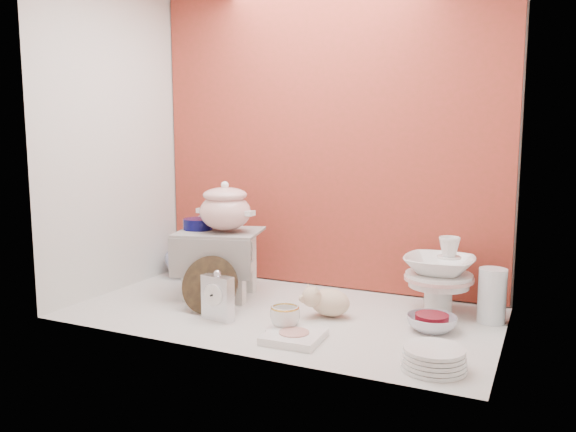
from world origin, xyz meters
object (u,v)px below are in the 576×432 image
object	(u,v)px
gold_rim_teacup	(285,317)
floral_platter	(210,247)
crystal_bowl	(432,323)
porcelain_tower	(439,275)
step_stool	(220,264)
blue_white_vase	(188,253)
mantel_clock	(218,296)
dinner_plate_stack	(434,358)
soup_tureen	(225,207)
plush_pig	(330,302)

from	to	relation	value
gold_rim_teacup	floral_platter	bearing A→B (deg)	142.18
crystal_bowl	porcelain_tower	bearing A→B (deg)	94.90
step_stool	blue_white_vase	xyz separation A→B (m)	(-0.37, 0.27, -0.03)
blue_white_vase	mantel_clock	distance (m)	0.79
floral_platter	porcelain_tower	distance (m)	1.18
mantel_clock	gold_rim_teacup	distance (m)	0.32
blue_white_vase	porcelain_tower	world-z (taller)	porcelain_tower
blue_white_vase	dinner_plate_stack	world-z (taller)	blue_white_vase
blue_white_vase	mantel_clock	world-z (taller)	blue_white_vase
mantel_clock	porcelain_tower	world-z (taller)	porcelain_tower
soup_tureen	mantel_clock	bearing A→B (deg)	-65.35
blue_white_vase	mantel_clock	bearing A→B (deg)	-46.24
step_stool	floral_platter	xyz separation A→B (m)	(-0.20, 0.22, 0.02)
mantel_clock	dinner_plate_stack	distance (m)	0.92
mantel_clock	gold_rim_teacup	xyz separation A→B (m)	(0.31, -0.01, -0.05)
floral_platter	dinner_plate_stack	bearing A→B (deg)	-27.03
mantel_clock	dinner_plate_stack	bearing A→B (deg)	1.18
porcelain_tower	dinner_plate_stack	bearing A→B (deg)	-80.71
floral_platter	blue_white_vase	xyz separation A→B (m)	(-0.18, 0.05, -0.05)
step_stool	gold_rim_teacup	bearing A→B (deg)	-47.69
soup_tureen	crystal_bowl	bearing A→B (deg)	-2.34
floral_platter	blue_white_vase	world-z (taller)	floral_platter
step_stool	plush_pig	size ratio (longest dim) A/B	1.73
soup_tureen	gold_rim_teacup	size ratio (longest dim) A/B	2.37
mantel_clock	crystal_bowl	world-z (taller)	mantel_clock
crystal_bowl	porcelain_tower	xyz separation A→B (m)	(-0.02, 0.24, 0.14)
blue_white_vase	gold_rim_teacup	distance (m)	1.04
blue_white_vase	gold_rim_teacup	size ratio (longest dim) A/B	2.19
floral_platter	plush_pig	size ratio (longest dim) A/B	1.66
step_stool	gold_rim_teacup	size ratio (longest dim) A/B	3.23
step_stool	dinner_plate_stack	xyz separation A→B (m)	(1.08, -0.43, -0.12)
step_stool	blue_white_vase	distance (m)	0.46
mantel_clock	blue_white_vase	bearing A→B (deg)	143.18
mantel_clock	floral_platter	bearing A→B (deg)	134.85
step_stool	soup_tureen	bearing A→B (deg)	-38.04
blue_white_vase	porcelain_tower	xyz separation A→B (m)	(1.36, -0.10, 0.04)
blue_white_vase	crystal_bowl	bearing A→B (deg)	-13.49
porcelain_tower	gold_rim_teacup	bearing A→B (deg)	-135.64
step_stool	plush_pig	distance (m)	0.59
soup_tureen	blue_white_vase	size ratio (longest dim) A/B	1.08
plush_pig	crystal_bowl	bearing A→B (deg)	-15.49
blue_white_vase	porcelain_tower	bearing A→B (deg)	-4.00
plush_pig	crystal_bowl	distance (m)	0.42
step_stool	porcelain_tower	distance (m)	1.00
plush_pig	crystal_bowl	xyz separation A→B (m)	(0.42, 0.01, -0.03)
soup_tureen	gold_rim_teacup	world-z (taller)	soup_tureen
gold_rim_teacup	dinner_plate_stack	world-z (taller)	gold_rim_teacup
dinner_plate_stack	porcelain_tower	size ratio (longest dim) A/B	0.63
floral_platter	dinner_plate_stack	distance (m)	1.44
step_stool	soup_tureen	world-z (taller)	soup_tureen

